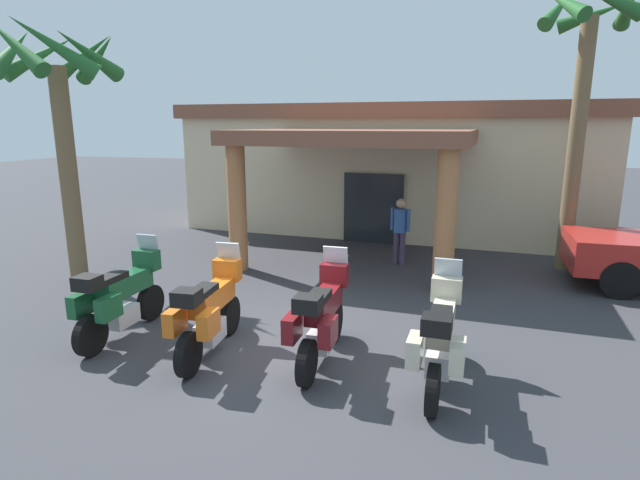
{
  "coord_description": "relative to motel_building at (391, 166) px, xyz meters",
  "views": [
    {
      "loc": [
        2.65,
        -7.12,
        3.54
      ],
      "look_at": [
        -0.17,
        2.6,
        1.2
      ],
      "focal_mm": 28.31,
      "sensor_mm": 36.0,
      "label": 1
    }
  ],
  "objects": [
    {
      "name": "ground_plane",
      "position": [
        -0.13,
        -10.4,
        -2.12
      ],
      "size": [
        80.0,
        80.0,
        0.0
      ],
      "primitive_type": "plane",
      "color": "#38383D"
    },
    {
      "name": "motel_building",
      "position": [
        0.0,
        0.0,
        0.0
      ],
      "size": [
        13.78,
        10.6,
        4.15
      ],
      "rotation": [
        0.0,
        0.0,
        -0.05
      ],
      "color": "beige",
      "rests_on": "ground_plane"
    },
    {
      "name": "motorcycle_green",
      "position": [
        -2.93,
        -10.77,
        -1.42
      ],
      "size": [
        0.7,
        2.21,
        1.61
      ],
      "rotation": [
        0.0,
        0.0,
        1.56
      ],
      "color": "black",
      "rests_on": "ground_plane"
    },
    {
      "name": "motorcycle_orange",
      "position": [
        -1.18,
        -10.94,
        -1.42
      ],
      "size": [
        0.73,
        2.21,
        1.61
      ],
      "rotation": [
        0.0,
        0.0,
        1.65
      ],
      "color": "black",
      "rests_on": "ground_plane"
    },
    {
      "name": "motorcycle_maroon",
      "position": [
        0.56,
        -10.71,
        -1.42
      ],
      "size": [
        0.7,
        2.21,
        1.61
      ],
      "rotation": [
        0.0,
        0.0,
        1.58
      ],
      "color": "black",
      "rests_on": "ground_plane"
    },
    {
      "name": "motorcycle_cream",
      "position": [
        2.31,
        -10.96,
        -1.42
      ],
      "size": [
        0.72,
        2.21,
        1.61
      ],
      "rotation": [
        0.0,
        0.0,
        1.53
      ],
      "color": "black",
      "rests_on": "ground_plane"
    },
    {
      "name": "pedestrian",
      "position": [
        0.97,
        -4.9,
        -1.14
      ],
      "size": [
        0.51,
        0.32,
        1.7
      ],
      "rotation": [
        0.0,
        0.0,
        1.28
      ],
      "color": "#3F334C",
      "rests_on": "ground_plane"
    },
    {
      "name": "palm_tree_roadside",
      "position": [
        -6.03,
        -8.21,
        2.06
      ],
      "size": [
        2.68,
        2.7,
        5.72
      ],
      "color": "brown",
      "rests_on": "ground_plane"
    },
    {
      "name": "palm_tree_near_portico",
      "position": [
        4.95,
        -4.14,
        2.54
      ],
      "size": [
        2.17,
        2.2,
        6.75
      ],
      "color": "brown",
      "rests_on": "ground_plane"
    }
  ]
}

